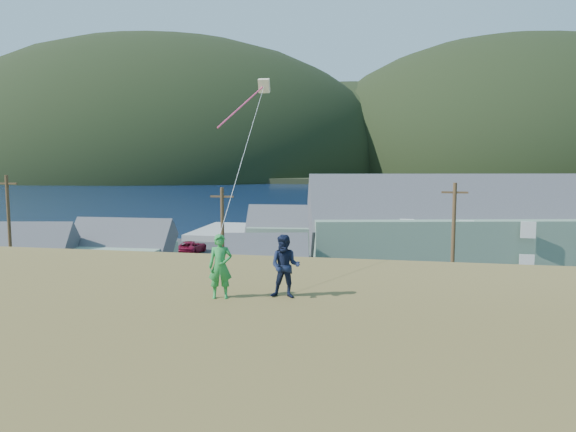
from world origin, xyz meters
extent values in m
plane|color=#0A1638|center=(0.00, 0.00, 0.00)|extent=(900.00, 900.00, 0.00)
cube|color=#4C3D19|center=(0.00, -2.00, 0.05)|extent=(110.00, 8.00, 0.10)
cube|color=#28282B|center=(0.00, 17.00, 0.06)|extent=(72.00, 36.00, 0.12)
cube|color=gray|center=(-6.00, 40.00, 0.45)|extent=(26.00, 14.00, 0.90)
cube|color=black|center=(0.00, 330.00, 1.00)|extent=(900.00, 320.00, 2.00)
ellipsoid|color=black|center=(-220.00, 280.00, 2.00)|extent=(240.00, 216.00, 108.00)
ellipsoid|color=black|center=(-120.00, 260.00, 2.00)|extent=(260.00, 234.00, 143.00)
ellipsoid|color=black|center=(-20.00, 300.00, 2.00)|extent=(200.00, 180.00, 100.00)
ellipsoid|color=black|center=(70.00, 290.00, 2.00)|extent=(230.00, 207.00, 142.60)
cube|color=slate|center=(15.86, 19.94, 2.84)|extent=(32.92, 15.48, 5.44)
cube|color=#47474C|center=(15.86, 19.94, 7.01)|extent=(33.37, 15.41, 8.88)
cube|color=#32756D|center=(-23.21, 7.40, 1.61)|extent=(8.89, 7.32, 2.97)
cube|color=#47474C|center=(-23.21, 7.40, 3.88)|extent=(9.35, 7.22, 5.75)
cube|color=slate|center=(-16.22, 11.58, 1.65)|extent=(8.83, 6.06, 3.07)
cube|color=#47474C|center=(-16.22, 11.58, 3.95)|extent=(9.32, 5.90, 5.57)
cube|color=silver|center=(-2.59, 9.60, 1.46)|extent=(7.57, 6.11, 2.68)
cube|color=#47474C|center=(-2.59, 9.60, 3.48)|extent=(8.06, 6.18, 4.76)
cube|color=slate|center=(-3.99, 28.33, 1.60)|extent=(9.63, 6.24, 2.95)
cube|color=#47474C|center=(-3.99, 28.33, 3.90)|extent=(10.12, 6.26, 5.51)
cylinder|color=#47331E|center=(-19.67, 1.50, 4.94)|extent=(0.24, 0.24, 9.64)
cylinder|color=#47331E|center=(-3.54, 1.50, 4.59)|extent=(0.24, 0.24, 8.93)
cylinder|color=#47331E|center=(11.41, 1.50, 4.82)|extent=(0.24, 0.24, 9.40)
imported|color=black|center=(-2.29, 24.08, 0.78)|extent=(1.61, 3.89, 1.32)
imported|color=navy|center=(-0.98, 18.93, 0.83)|extent=(2.01, 4.30, 1.42)
imported|color=silver|center=(-14.85, 17.46, 0.84)|extent=(1.76, 4.45, 1.44)
imported|color=silver|center=(-7.92, 22.70, 0.79)|extent=(2.46, 4.84, 1.35)
imported|color=#334380|center=(1.49, 22.58, 0.77)|extent=(1.73, 4.07, 1.31)
imported|color=#A7142F|center=(-21.75, 17.90, 0.78)|extent=(1.61, 3.87, 1.31)
imported|color=slate|center=(-18.60, 22.77, 0.81)|extent=(1.53, 4.24, 1.39)
imported|color=black|center=(-6.14, 18.69, 0.80)|extent=(2.44, 4.88, 1.36)
imported|color=white|center=(-9.17, 17.97, 0.78)|extent=(2.23, 4.75, 1.31)
imported|color=maroon|center=(-14.63, 24.73, 0.83)|extent=(2.37, 5.12, 1.42)
imported|color=#268C3C|center=(2.95, -19.27, 8.12)|extent=(0.76, 0.59, 1.84)
imported|color=#131B36|center=(4.75, -18.87, 8.11)|extent=(0.89, 0.69, 1.82)
cube|color=beige|center=(2.43, -11.52, 14.06)|extent=(0.48, 0.45, 0.60)
cylinder|color=#FF437C|center=(1.83, -12.77, 13.16)|extent=(0.06, 0.06, 3.31)
cylinder|color=white|center=(2.69, -15.40, 11.55)|extent=(0.02, 0.02, 9.26)
camera|label=1|loc=(7.78, -34.29, 11.31)|focal=35.00mm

